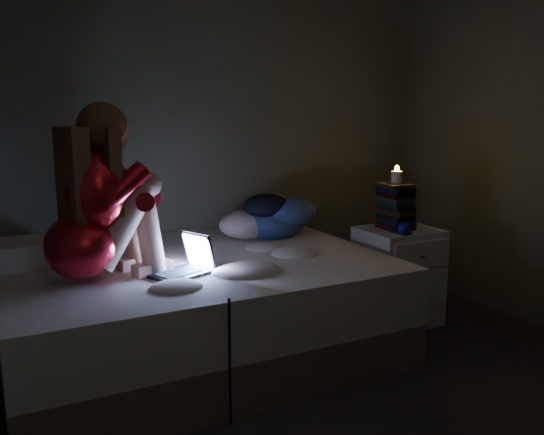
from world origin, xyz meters
TOP-DOWN VIEW (x-y plane):
  - floor at (0.00, 0.00)m, footprint 3.60×3.80m
  - wall_back at (0.00, 1.91)m, footprint 3.60×0.02m
  - bed at (-0.41, 1.10)m, footprint 2.11×1.58m
  - pillow at (-1.20, 1.42)m, footprint 0.46×0.33m
  - woman at (-1.05, 0.90)m, footprint 0.62×0.48m
  - laptop at (-0.58, 0.82)m, footprint 0.37×0.32m
  - clothes_pile at (0.27, 1.43)m, footprint 0.64×0.57m
  - nightstand at (0.99, 0.97)m, footprint 0.49×0.44m
  - book_stack at (0.97, 0.99)m, footprint 0.19×0.25m
  - candle at (0.97, 0.99)m, footprint 0.07×0.07m
  - phone at (0.91, 0.86)m, footprint 0.08×0.15m
  - blue_orb at (0.90, 0.82)m, footprint 0.08×0.08m

SIDE VIEW (x-z plane):
  - floor at x=0.00m, z-range -0.02..0.00m
  - bed at x=-0.41m, z-range 0.00..0.58m
  - nightstand at x=0.99m, z-range 0.00..0.65m
  - pillow at x=-1.20m, z-range 0.58..0.71m
  - phone at x=0.91m, z-range 0.65..0.66m
  - blue_orb at x=0.90m, z-range 0.65..0.73m
  - laptop at x=-0.58m, z-range 0.58..0.80m
  - clothes_pile at x=0.27m, z-range 0.58..0.89m
  - book_stack at x=0.97m, z-range 0.65..0.95m
  - candle at x=0.97m, z-range 0.95..1.03m
  - woman at x=-1.05m, z-range 0.58..1.47m
  - wall_back at x=0.00m, z-range 0.00..2.60m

